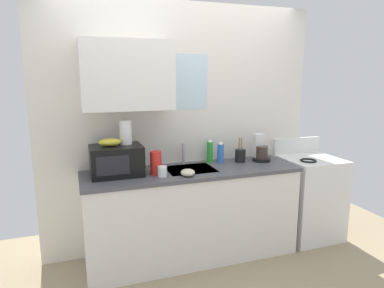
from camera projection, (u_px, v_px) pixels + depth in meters
kitchen_wall_assembly at (172, 119)px, 3.48m from camera, size 2.85×0.42×2.50m
counter_unit at (192, 212)px, 3.40m from camera, size 2.08×0.63×0.90m
sink_faucet at (183, 154)px, 3.51m from camera, size 0.03×0.03×0.21m
stove_range at (309, 197)px, 3.85m from camera, size 0.60×0.60×1.08m
microwave at (116, 160)px, 3.10m from camera, size 0.46×0.35×0.27m
banana_bunch at (110, 142)px, 3.06m from camera, size 0.20×0.11×0.07m
paper_towel_roll at (126, 132)px, 3.14m from camera, size 0.11×0.11×0.22m
coffee_maker at (260, 151)px, 3.65m from camera, size 0.19×0.21×0.28m
dish_soap_bottle_green at (210, 151)px, 3.57m from camera, size 0.06×0.06×0.25m
dish_soap_bottle_blue at (220, 152)px, 3.56m from camera, size 0.07×0.07×0.23m
cereal_canister at (156, 163)px, 3.13m from camera, size 0.10×0.10×0.21m
mug_white at (162, 171)px, 3.07m from camera, size 0.08×0.08×0.09m
utensil_crock at (240, 155)px, 3.60m from camera, size 0.11×0.11×0.26m
small_bowl at (188, 173)px, 3.09m from camera, size 0.13×0.13×0.06m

